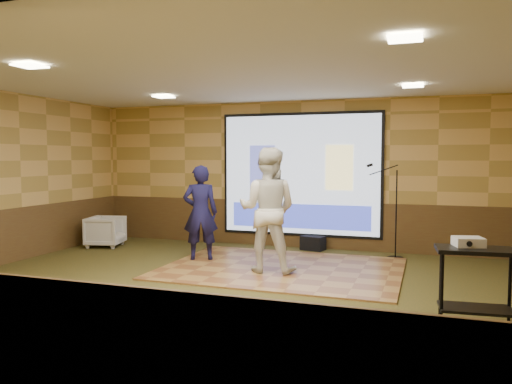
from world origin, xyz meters
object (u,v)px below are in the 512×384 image
(player_left, at_px, (200,212))
(projector, at_px, (468,242))
(dance_floor, at_px, (282,268))
(mic_stand, at_px, (393,231))
(duffel_bag, at_px, (313,243))
(projector_screen, at_px, (300,176))
(av_table, at_px, (477,274))
(banquet_chair, at_px, (106,231))
(player_right, at_px, (268,210))

(player_left, distance_m, projector, 4.78)
(dance_floor, relative_size, player_left, 2.28)
(mic_stand, distance_m, duffel_bag, 1.62)
(projector_screen, bearing_deg, dance_floor, -84.56)
(av_table, distance_m, banquet_chair, 7.42)
(player_right, relative_size, projector, 6.58)
(player_right, height_order, duffel_bag, player_right)
(dance_floor, distance_m, player_right, 1.07)
(duffel_bag, bearing_deg, banquet_chair, -166.47)
(dance_floor, distance_m, av_table, 3.53)
(dance_floor, bearing_deg, player_left, 173.43)
(player_right, bearing_deg, projector_screen, -91.56)
(projector_screen, xyz_separation_m, projector, (2.87, -4.05, -0.54))
(mic_stand, bearing_deg, banquet_chair, -155.04)
(dance_floor, xyz_separation_m, av_table, (2.76, -2.11, 0.59))
(duffel_bag, bearing_deg, projector_screen, 149.63)
(dance_floor, distance_m, banquet_chair, 4.13)
(player_left, distance_m, mic_stand, 3.53)
(banquet_chair, height_order, duffel_bag, banquet_chair)
(projector_screen, xyz_separation_m, player_left, (-1.37, -1.85, -0.60))
(player_right, bearing_deg, mic_stand, -137.16)
(duffel_bag, bearing_deg, mic_stand, -11.33)
(projector_screen, distance_m, player_left, 2.38)
(duffel_bag, bearing_deg, dance_floor, -93.87)
(projector, distance_m, mic_stand, 3.72)
(player_right, relative_size, banquet_chair, 2.84)
(player_left, bearing_deg, duffel_bag, -159.13)
(mic_stand, bearing_deg, av_table, -55.36)
(projector_screen, height_order, duffel_bag, projector_screen)
(mic_stand, bearing_deg, duffel_bag, -173.26)
(dance_floor, bearing_deg, mic_stand, 42.45)
(mic_stand, height_order, banquet_chair, mic_stand)
(av_table, bearing_deg, projector_screen, 125.50)
(player_left, bearing_deg, dance_floor, 149.69)
(dance_floor, height_order, player_right, player_right)
(player_left, bearing_deg, projector, 128.87)
(duffel_bag, bearing_deg, player_left, -135.39)
(av_table, xyz_separation_m, duffel_bag, (-2.64, 3.96, -0.46))
(mic_stand, height_order, duffel_bag, mic_stand)
(player_left, bearing_deg, projector_screen, -150.23)
(projector, bearing_deg, projector_screen, 111.01)
(player_right, xyz_separation_m, av_table, (2.91, -1.79, -0.42))
(player_right, distance_m, duffel_bag, 2.36)
(player_left, xyz_separation_m, mic_stand, (3.24, 1.35, -0.38))
(player_right, xyz_separation_m, projector, (2.83, -1.70, -0.09))
(projector, bearing_deg, mic_stand, 91.40)
(av_table, relative_size, projector, 2.93)
(av_table, bearing_deg, dance_floor, 142.61)
(dance_floor, relative_size, av_table, 4.36)
(projector_screen, relative_size, duffel_bag, 7.40)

